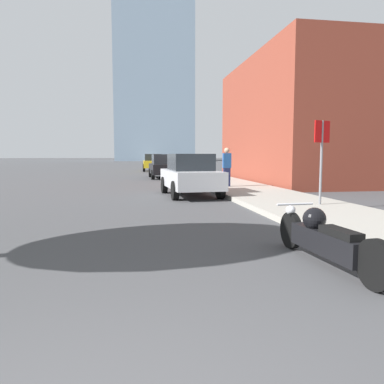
# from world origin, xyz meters

# --- Properties ---
(sidewalk) EXTENTS (2.99, 240.00, 0.15)m
(sidewalk) POSITION_xyz_m (5.07, 40.00, 0.07)
(sidewalk) COLOR #9E998E
(sidewalk) RESTS_ON ground_plane
(brick_storefront) EXTENTS (12.92, 11.95, 6.88)m
(brick_storefront) POSITION_xyz_m (13.23, 18.93, 3.44)
(brick_storefront) COLOR brown
(brick_storefront) RESTS_ON ground_plane
(distant_tower) EXTENTS (20.55, 20.55, 63.59)m
(distant_tower) POSITION_xyz_m (6.37, 104.74, 31.80)
(distant_tower) COLOR #8CA5BC
(distant_tower) RESTS_ON ground_plane
(motorcycle) EXTENTS (0.62, 2.60, 0.77)m
(motorcycle) POSITION_xyz_m (2.93, 3.33, 0.38)
(motorcycle) COLOR black
(motorcycle) RESTS_ON ground_plane
(parked_car_silver) EXTENTS (2.00, 4.09, 1.58)m
(parked_car_silver) POSITION_xyz_m (2.47, 12.43, 0.80)
(parked_car_silver) COLOR #BCBCC1
(parked_car_silver) RESTS_ON ground_plane
(parked_car_black) EXTENTS (1.95, 4.52, 1.59)m
(parked_car_black) POSITION_xyz_m (2.46, 23.50, 0.79)
(parked_car_black) COLOR black
(parked_car_black) RESTS_ON ground_plane
(parked_car_yellow) EXTENTS (2.02, 4.60, 1.64)m
(parked_car_yellow) POSITION_xyz_m (2.34, 34.59, 0.84)
(parked_car_yellow) COLOR gold
(parked_car_yellow) RESTS_ON ground_plane
(stop_sign) EXTENTS (0.57, 0.26, 2.33)m
(stop_sign) POSITION_xyz_m (5.52, 8.30, 1.74)
(stop_sign) COLOR slate
(stop_sign) RESTS_ON sidewalk
(pedestrian) EXTENTS (0.36, 0.24, 1.71)m
(pedestrian) POSITION_xyz_m (4.46, 14.64, 1.03)
(pedestrian) COLOR #1E2347
(pedestrian) RESTS_ON sidewalk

